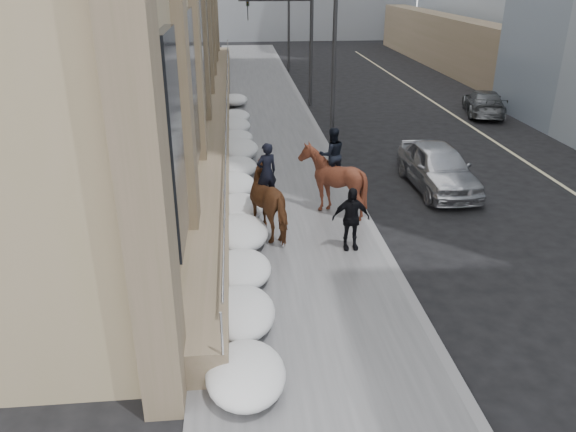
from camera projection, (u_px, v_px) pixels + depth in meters
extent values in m
plane|color=black|center=(307.00, 326.00, 12.50)|extent=(140.00, 140.00, 0.00)
cube|color=#4D4C4F|center=(274.00, 174.00, 21.59)|extent=(5.00, 80.00, 0.12)
cube|color=slate|center=(341.00, 172.00, 21.82)|extent=(0.24, 80.00, 0.12)
cube|color=#BFB78C|center=(534.00, 167.00, 22.53)|extent=(0.15, 70.00, 0.01)
cube|color=brown|center=(219.00, 107.00, 30.34)|extent=(1.10, 44.00, 0.90)
cylinder|color=silver|center=(227.00, 91.00, 30.02)|extent=(0.06, 42.00, 0.06)
cube|color=black|center=(201.00, 59.00, 22.50)|extent=(0.20, 2.20, 4.50)
cylinder|color=#2D2D30|center=(334.00, 54.00, 23.90)|extent=(0.18, 0.18, 8.00)
cylinder|color=#2D2D30|center=(289.00, 17.00, 42.12)|extent=(0.18, 0.18, 8.00)
cylinder|color=#2D2D30|center=(311.00, 53.00, 31.60)|extent=(0.20, 0.20, 6.00)
cylinder|color=#2D2D30|center=(275.00, 0.00, 30.30)|extent=(4.00, 0.16, 0.16)
imported|color=black|center=(248.00, 10.00, 30.37)|extent=(0.18, 0.22, 1.10)
ellipsoid|color=silver|center=(241.00, 312.00, 12.19)|extent=(1.50, 2.10, 0.68)
ellipsoid|color=silver|center=(240.00, 233.00, 15.83)|extent=(1.60, 2.20, 0.72)
ellipsoid|color=silver|center=(235.00, 185.00, 19.48)|extent=(1.40, 2.00, 0.64)
ellipsoid|color=silver|center=(238.00, 149.00, 23.11)|extent=(1.70, 2.30, 0.76)
ellipsoid|color=silver|center=(235.00, 126.00, 26.77)|extent=(1.50, 2.10, 0.66)
imported|color=#4C2A16|center=(273.00, 200.00, 16.31)|extent=(1.99, 2.66, 2.04)
imported|color=black|center=(272.00, 172.00, 16.13)|extent=(0.74, 0.63, 1.72)
imported|color=#451F13|center=(332.00, 180.00, 17.67)|extent=(2.00, 2.19, 2.17)
imported|color=black|center=(332.00, 155.00, 17.49)|extent=(0.92, 0.76, 1.72)
imported|color=black|center=(351.00, 219.00, 15.40)|extent=(1.06, 0.46, 1.80)
imported|color=#B3B5BC|center=(438.00, 167.00, 20.07)|extent=(2.01, 4.82, 1.63)
imported|color=#4F5256|center=(484.00, 102.00, 30.48)|extent=(3.02, 4.92, 1.33)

